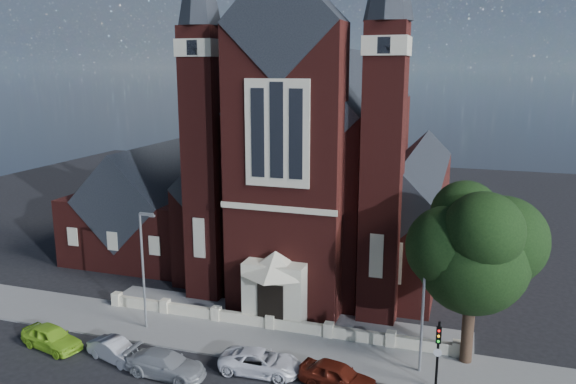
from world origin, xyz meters
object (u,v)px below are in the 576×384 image
parish_hall (151,212)px  car_silver_b (166,364)px  car_silver_a (116,350)px  street_lamp_right (425,298)px  car_dark_red (337,376)px  church (331,168)px  street_lamp_left (144,264)px  street_tree (475,253)px  car_white_suv (261,362)px  car_lime_van (52,337)px  traffic_signal (438,347)px

parish_hall → car_silver_b: size_ratio=2.56×
parish_hall → car_silver_a: bearing=-64.8°
street_lamp_right → car_dark_red: street_lamp_right is taller
car_silver_b → car_dark_red: 9.75m
church → parish_hall: church is taller
parish_hall → street_lamp_left: parish_hall is taller
car_silver_a → car_dark_red: (13.31, 1.19, 0.10)m
car_silver_a → car_dark_red: car_dark_red is taller
parish_hall → car_silver_b: (12.28, -18.77, -3.32)m
street_tree → car_white_suv: street_tree is taller
parish_hall → street_lamp_left: size_ratio=1.51×
parish_hall → car_lime_van: size_ratio=2.82×
street_lamp_right → car_silver_b: size_ratio=1.70×
car_dark_red → traffic_signal: bearing=-62.6°
car_dark_red → street_lamp_right: bearing=-42.8°
street_lamp_left → car_silver_a: street_lamp_left is taller
car_dark_red → car_lime_van: bearing=105.5°
street_tree → traffic_signal: size_ratio=2.67×
church → car_dark_red: 23.92m
church → car_lime_van: 27.16m
traffic_signal → car_white_suv: (-9.71, -1.23, -1.92)m
church → car_silver_b: bearing=-98.9°
traffic_signal → car_lime_van: size_ratio=0.92×
car_lime_van → car_silver_a: car_lime_van is taller
church → car_silver_a: size_ratio=9.08×
street_lamp_left → traffic_signal: street_lamp_left is taller
parish_hall → car_dark_red: bearing=-37.9°
street_lamp_right → car_silver_b: 15.12m
parish_hall → car_lime_van: (3.88, -18.20, -3.27)m
street_tree → traffic_signal: 5.70m
street_tree → parish_hall: bearing=156.7°
car_dark_red → church: bearing=26.7°
church → parish_hall: (-16.00, -4.94, -4.17)m
car_dark_red → street_lamp_left: bearing=89.4°
car_lime_van → car_white_suv: bearing=-71.0°
street_lamp_left → car_white_suv: street_lamp_left is taller
church → parish_hall: size_ratio=2.86×
parish_hall → car_dark_red: parish_hall is taller
street_lamp_left → parish_hall: bearing=120.0°
car_white_suv → car_dark_red: car_dark_red is taller
car_white_suv → car_dark_red: size_ratio=1.10×
car_silver_a → street_tree: bearing=-57.3°
car_silver_a → parish_hall: bearing=41.4°
street_lamp_right → car_white_suv: street_lamp_right is taller
street_lamp_left → car_dark_red: (13.78, -3.02, -3.86)m
church → parish_hall: bearing=-162.8°
parish_hall → traffic_signal: 31.20m
street_lamp_right → car_lime_van: (-22.21, -4.20, -3.86)m
car_dark_red → car_silver_a: bearing=106.8°
car_silver_b → car_dark_red: size_ratio=1.10×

